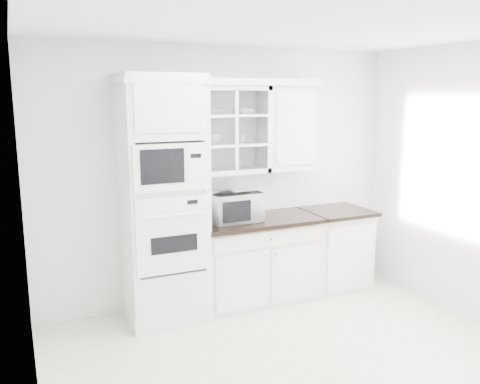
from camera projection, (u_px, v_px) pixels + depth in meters
name	position (u px, v px, depth m)	size (l,w,h in m)	color
ground	(304.00, 368.00, 4.16)	(4.00, 3.50, 0.01)	beige
room_shell	(282.00, 147.00, 4.21)	(4.00, 3.50, 2.70)	white
oven_column	(163.00, 201.00, 4.90)	(0.76, 0.68, 2.40)	silver
base_cabinet_run	(257.00, 259.00, 5.48)	(1.32, 0.67, 0.92)	silver
extra_base_cabinet	(334.00, 248.00, 5.88)	(0.72, 0.67, 0.92)	silver
upper_cabinet_glass	(230.00, 130.00, 5.24)	(0.80, 0.33, 0.90)	silver
upper_cabinet_solid	(287.00, 128.00, 5.51)	(0.55, 0.33, 0.90)	silver
crown_molding	(221.00, 82.00, 5.08)	(2.14, 0.38, 0.07)	white
countertop_microwave	(234.00, 206.00, 5.25)	(0.52, 0.43, 0.30)	white
bowl_a	(214.00, 112.00, 5.15)	(0.21, 0.21, 0.05)	white
bowl_b	(246.00, 111.00, 5.25)	(0.18, 0.18, 0.06)	white
cup_a	(214.00, 139.00, 5.17)	(0.14, 0.14, 0.11)	white
cup_b	(241.00, 138.00, 5.32)	(0.10, 0.10, 0.09)	white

